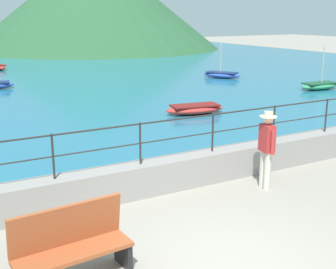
{
  "coord_description": "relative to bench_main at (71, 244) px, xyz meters",
  "views": [
    {
      "loc": [
        -3.85,
        -4.93,
        3.77
      ],
      "look_at": [
        0.95,
        3.7,
        1.1
      ],
      "focal_mm": 47.68,
      "sensor_mm": 36.0,
      "label": 1
    }
  ],
  "objects": [
    {
      "name": "railing",
      "position": [
        2.26,
        2.37,
        0.76
      ],
      "size": [
        18.44,
        0.04,
        0.9
      ],
      "color": "#282623",
      "rests_on": "promenade_wall"
    },
    {
      "name": "boat_2",
      "position": [
        16.1,
        10.18,
        -0.3
      ],
      "size": [
        2.33,
        0.99,
        2.15
      ],
      "color": "#338C59",
      "rests_on": "lake_water"
    },
    {
      "name": "bench_main",
      "position": [
        0.0,
        0.0,
        0.0
      ],
      "size": [
        1.74,
        0.69,
        1.13
      ],
      "color": "#9E4C28",
      "rests_on": "ground"
    },
    {
      "name": "ground_plane",
      "position": [
        2.26,
        -0.83,
        -0.56
      ],
      "size": [
        120.0,
        120.0,
        0.0
      ],
      "primitive_type": "plane",
      "color": "gray"
    },
    {
      "name": "boat_4",
      "position": [
        14.22,
        16.04,
        -0.3
      ],
      "size": [
        1.99,
        2.43,
        2.03
      ],
      "color": "#2D4C9E",
      "rests_on": "lake_water"
    },
    {
      "name": "person_walking",
      "position": [
        4.84,
        1.37,
        0.42
      ],
      "size": [
        0.38,
        0.56,
        1.75
      ],
      "color": "beige",
      "rests_on": "ground"
    },
    {
      "name": "promenade_wall",
      "position": [
        2.26,
        2.37,
        -0.21
      ],
      "size": [
        20.0,
        0.56,
        0.7
      ],
      "primitive_type": "cube",
      "color": "gray",
      "rests_on": "ground"
    },
    {
      "name": "boat_3",
      "position": [
        7.45,
        8.4,
        -0.3
      ],
      "size": [
        2.42,
        1.27,
        0.36
      ],
      "color": "red",
      "rests_on": "lake_water"
    }
  ]
}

